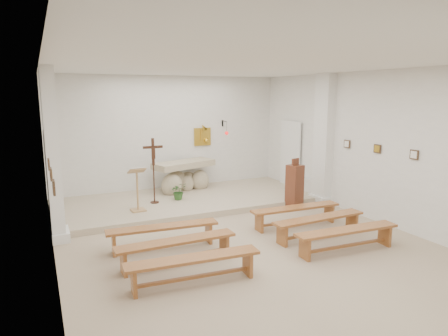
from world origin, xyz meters
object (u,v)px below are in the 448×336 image
bench_left_third (194,264)px  bench_right_third (347,235)px  crucifix_stand (153,166)px  bench_left_second (177,246)px  donation_pedestal (295,186)px  bench_left_front (163,231)px  bench_right_front (296,212)px  bench_right_second (319,222)px  lectern (138,189)px  altar (183,178)px

bench_left_third → bench_right_third: bearing=4.4°
crucifix_stand → bench_left_second: bearing=-99.4°
donation_pedestal → bench_left_front: size_ratio=0.61×
bench_left_third → bench_right_third: same height
bench_left_front → bench_right_front: 3.11m
bench_right_second → bench_left_third: (-3.11, -0.83, 0.00)m
bench_right_third → lectern: bearing=131.8°
altar → bench_left_second: (-1.76, -4.59, -0.17)m
crucifix_stand → bench_right_third: bearing=-60.4°
bench_right_second → altar: bearing=104.2°
bench_left_second → bench_left_third: 0.83m
crucifix_stand → bench_right_third: 5.15m
bench_left_front → bench_left_third: (0.00, -1.66, 0.00)m
crucifix_stand → bench_right_front: 3.82m
donation_pedestal → bench_left_second: size_ratio=0.61×
donation_pedestal → bench_right_second: donation_pedestal is taller
crucifix_stand → bench_right_second: size_ratio=0.79×
donation_pedestal → bench_left_front: bearing=-176.2°
bench_right_second → donation_pedestal: bearing=65.7°
lectern → bench_left_third: size_ratio=0.51×
altar → donation_pedestal: 3.33m
donation_pedestal → bench_right_front: donation_pedestal is taller
donation_pedestal → altar: bearing=117.5°
donation_pedestal → bench_right_second: (-0.85, -2.10, -0.24)m
lectern → crucifix_stand: bearing=41.6°
altar → bench_left_second: bearing=-128.1°
bench_right_second → bench_right_third: size_ratio=1.00×
lectern → donation_pedestal: size_ratio=0.84×
bench_right_second → bench_right_front: bearing=87.8°
donation_pedestal → bench_right_second: bearing=-126.0°
bench_left_front → bench_right_front: bearing=5.2°
bench_right_third → bench_left_third: bearing=-176.7°
bench_right_front → bench_right_second: size_ratio=1.00×
bench_left_front → altar: bearing=70.1°
bench_left_third → bench_left_front: bearing=94.4°
crucifix_stand → bench_left_third: 4.54m
altar → bench_right_third: altar is taller
donation_pedestal → bench_right_third: bearing=-120.1°
bench_left_front → bench_left_third: same height
bench_right_front → donation_pedestal: bearing=58.4°
crucifix_stand → bench_right_second: crucifix_stand is taller
bench_right_second → lectern: bearing=133.1°
lectern → bench_left_third: lectern is taller
lectern → bench_right_front: size_ratio=0.51×
bench_right_front → bench_left_second: 3.22m
crucifix_stand → bench_right_third: (2.51, -4.43, -0.79)m
bench_right_third → donation_pedestal: bearing=77.1°
crucifix_stand → bench_left_front: crucifix_stand is taller
bench_left_second → altar: bearing=68.2°
altar → bench_right_second: size_ratio=0.91×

